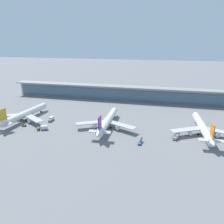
{
  "coord_description": "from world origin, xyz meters",
  "views": [
    {
      "loc": [
        37.36,
        -137.8,
        60.17
      ],
      "look_at": [
        0.0,
        17.47,
        7.09
      ],
      "focal_mm": 34.42,
      "sensor_mm": 36.0,
      "label": 1
    }
  ],
  "objects_px": {
    "service_truck_under_wing_olive": "(24,125)",
    "airliner_right_stand": "(203,128)",
    "airliner_left_stand": "(24,114)",
    "service_truck_near_nose_grey": "(177,136)",
    "airliner_centre_stand": "(107,121)",
    "service_truck_mid_apron_olive": "(43,128)",
    "service_truck_by_tail_grey": "(51,119)",
    "service_truck_on_taxiway_blue": "(140,143)"
  },
  "relations": [
    {
      "from": "airliner_right_stand",
      "to": "service_truck_under_wing_olive",
      "type": "height_order",
      "value": "airliner_right_stand"
    },
    {
      "from": "airliner_centre_stand",
      "to": "service_truck_on_taxiway_blue",
      "type": "bearing_deg",
      "value": -38.65
    },
    {
      "from": "service_truck_near_nose_grey",
      "to": "airliner_centre_stand",
      "type": "bearing_deg",
      "value": 170.83
    },
    {
      "from": "airliner_left_stand",
      "to": "airliner_right_stand",
      "type": "xyz_separation_m",
      "value": [
        133.32,
        3.82,
        0.0
      ]
    },
    {
      "from": "airliner_centre_stand",
      "to": "service_truck_on_taxiway_blue",
      "type": "height_order",
      "value": "airliner_centre_stand"
    },
    {
      "from": "airliner_right_stand",
      "to": "service_truck_mid_apron_olive",
      "type": "height_order",
      "value": "airliner_right_stand"
    },
    {
      "from": "airliner_centre_stand",
      "to": "service_truck_near_nose_grey",
      "type": "distance_m",
      "value": 49.0
    },
    {
      "from": "service_truck_under_wing_olive",
      "to": "airliner_right_stand",
      "type": "bearing_deg",
      "value": 7.04
    },
    {
      "from": "service_truck_near_nose_grey",
      "to": "service_truck_under_wing_olive",
      "type": "height_order",
      "value": "service_truck_near_nose_grey"
    },
    {
      "from": "airliner_right_stand",
      "to": "service_truck_under_wing_olive",
      "type": "distance_m",
      "value": 127.03
    },
    {
      "from": "service_truck_mid_apron_olive",
      "to": "airliner_left_stand",
      "type": "bearing_deg",
      "value": 149.56
    },
    {
      "from": "service_truck_near_nose_grey",
      "to": "service_truck_on_taxiway_blue",
      "type": "bearing_deg",
      "value": -149.03
    },
    {
      "from": "airliner_left_stand",
      "to": "service_truck_by_tail_grey",
      "type": "xyz_separation_m",
      "value": [
        21.13,
        3.66,
        -3.17
      ]
    },
    {
      "from": "airliner_centre_stand",
      "to": "service_truck_on_taxiway_blue",
      "type": "distance_m",
      "value": 33.88
    },
    {
      "from": "service_truck_near_nose_grey",
      "to": "service_truck_on_taxiway_blue",
      "type": "xyz_separation_m",
      "value": [
        -22.01,
        -13.21,
        -0.88
      ]
    },
    {
      "from": "airliner_centre_stand",
      "to": "service_truck_by_tail_grey",
      "type": "distance_m",
      "value": 46.89
    },
    {
      "from": "service_truck_mid_apron_olive",
      "to": "service_truck_on_taxiway_blue",
      "type": "relative_size",
      "value": 1.1
    },
    {
      "from": "service_truck_near_nose_grey",
      "to": "service_truck_under_wing_olive",
      "type": "relative_size",
      "value": 2.37
    },
    {
      "from": "airliner_right_stand",
      "to": "service_truck_on_taxiway_blue",
      "type": "height_order",
      "value": "airliner_right_stand"
    },
    {
      "from": "airliner_left_stand",
      "to": "service_truck_under_wing_olive",
      "type": "relative_size",
      "value": 17.95
    },
    {
      "from": "airliner_right_stand",
      "to": "service_truck_on_taxiway_blue",
      "type": "xyz_separation_m",
      "value": [
        -39.21,
        -23.92,
        -4.05
      ]
    },
    {
      "from": "service_truck_near_nose_grey",
      "to": "service_truck_by_tail_grey",
      "type": "distance_m",
      "value": 95.57
    },
    {
      "from": "airliner_left_stand",
      "to": "service_truck_under_wing_olive",
      "type": "distance_m",
      "value": 14.4
    },
    {
      "from": "airliner_right_stand",
      "to": "service_truck_mid_apron_olive",
      "type": "distance_m",
      "value": 110.4
    },
    {
      "from": "airliner_centre_stand",
      "to": "airliner_right_stand",
      "type": "xyz_separation_m",
      "value": [
        65.48,
        2.92,
        0.0
      ]
    },
    {
      "from": "airliner_left_stand",
      "to": "airliner_right_stand",
      "type": "distance_m",
      "value": 133.38
    },
    {
      "from": "service_truck_by_tail_grey",
      "to": "airliner_right_stand",
      "type": "bearing_deg",
      "value": 0.08
    },
    {
      "from": "airliner_right_stand",
      "to": "service_truck_near_nose_grey",
      "type": "bearing_deg",
      "value": -148.1
    },
    {
      "from": "airliner_right_stand",
      "to": "service_truck_under_wing_olive",
      "type": "bearing_deg",
      "value": -172.96
    },
    {
      "from": "airliner_left_stand",
      "to": "airliner_centre_stand",
      "type": "distance_m",
      "value": 67.84
    },
    {
      "from": "airliner_right_stand",
      "to": "service_truck_by_tail_grey",
      "type": "relative_size",
      "value": 7.71
    },
    {
      "from": "service_truck_mid_apron_olive",
      "to": "airliner_right_stand",
      "type": "bearing_deg",
      "value": 9.5
    },
    {
      "from": "service_truck_under_wing_olive",
      "to": "service_truck_by_tail_grey",
      "type": "bearing_deg",
      "value": 48.1
    },
    {
      "from": "airliner_right_stand",
      "to": "service_truck_by_tail_grey",
      "type": "bearing_deg",
      "value": -179.92
    },
    {
      "from": "service_truck_near_nose_grey",
      "to": "service_truck_on_taxiway_blue",
      "type": "height_order",
      "value": "service_truck_near_nose_grey"
    },
    {
      "from": "service_truck_mid_apron_olive",
      "to": "service_truck_under_wing_olive",
      "type": "bearing_deg",
      "value": 171.25
    },
    {
      "from": "airliner_right_stand",
      "to": "airliner_centre_stand",
      "type": "bearing_deg",
      "value": -177.45
    },
    {
      "from": "airliner_left_stand",
      "to": "service_truck_on_taxiway_blue",
      "type": "xyz_separation_m",
      "value": [
        94.11,
        -20.1,
        -4.05
      ]
    },
    {
      "from": "airliner_left_stand",
      "to": "service_truck_near_nose_grey",
      "type": "distance_m",
      "value": 116.36
    },
    {
      "from": "service_truck_mid_apron_olive",
      "to": "airliner_centre_stand",
      "type": "bearing_deg",
      "value": 19.43
    },
    {
      "from": "service_truck_mid_apron_olive",
      "to": "service_truck_by_tail_grey",
      "type": "height_order",
      "value": "same"
    },
    {
      "from": "airliner_left_stand",
      "to": "service_truck_near_nose_grey",
      "type": "xyz_separation_m",
      "value": [
        116.11,
        -6.89,
        -3.17
      ]
    }
  ]
}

